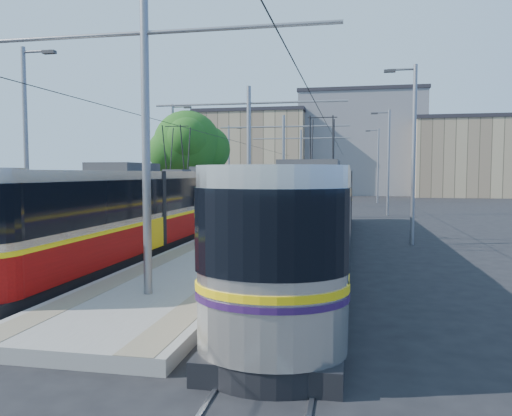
# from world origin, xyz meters

# --- Properties ---
(ground) EXTENTS (160.00, 160.00, 0.00)m
(ground) POSITION_xyz_m (0.00, 0.00, 0.00)
(ground) COLOR black
(ground) RESTS_ON ground
(platform) EXTENTS (4.00, 50.00, 0.30)m
(platform) POSITION_xyz_m (0.00, 17.00, 0.15)
(platform) COLOR gray
(platform) RESTS_ON ground
(tactile_strip_left) EXTENTS (0.70, 50.00, 0.01)m
(tactile_strip_left) POSITION_xyz_m (-1.45, 17.00, 0.30)
(tactile_strip_left) COLOR gray
(tactile_strip_left) RESTS_ON platform
(tactile_strip_right) EXTENTS (0.70, 50.00, 0.01)m
(tactile_strip_right) POSITION_xyz_m (1.45, 17.00, 0.30)
(tactile_strip_right) COLOR gray
(tactile_strip_right) RESTS_ON platform
(rails) EXTENTS (8.71, 70.00, 0.03)m
(rails) POSITION_xyz_m (0.00, 17.00, 0.02)
(rails) COLOR gray
(rails) RESTS_ON ground
(track_arrow) EXTENTS (1.20, 5.00, 0.01)m
(track_arrow) POSITION_xyz_m (-3.60, -3.00, 0.01)
(track_arrow) COLOR silver
(track_arrow) RESTS_ON ground
(tram_left) EXTENTS (2.43, 28.89, 5.50)m
(tram_left) POSITION_xyz_m (-3.60, 8.05, 1.71)
(tram_left) COLOR black
(tram_left) RESTS_ON ground
(tram_right) EXTENTS (2.43, 28.11, 5.50)m
(tram_right) POSITION_xyz_m (3.60, 5.55, 1.86)
(tram_right) COLOR black
(tram_right) RESTS_ON ground
(catenary) EXTENTS (9.20, 70.00, 7.00)m
(catenary) POSITION_xyz_m (0.00, 14.15, 4.52)
(catenary) COLOR gray
(catenary) RESTS_ON platform
(street_lamps) EXTENTS (15.18, 38.22, 8.00)m
(street_lamps) POSITION_xyz_m (-0.00, 21.00, 4.18)
(street_lamps) COLOR gray
(street_lamps) RESTS_ON ground
(shelter) EXTENTS (0.86, 1.08, 2.07)m
(shelter) POSITION_xyz_m (0.81, 17.01, 1.39)
(shelter) COLOR black
(shelter) RESTS_ON platform
(tree) EXTENTS (5.23, 4.83, 7.60)m
(tree) POSITION_xyz_m (-6.29, 18.64, 5.14)
(tree) COLOR #382314
(tree) RESTS_ON ground
(building_left) EXTENTS (16.32, 12.24, 12.47)m
(building_left) POSITION_xyz_m (-10.00, 60.00, 6.25)
(building_left) COLOR tan
(building_left) RESTS_ON ground
(building_centre) EXTENTS (18.36, 14.28, 15.39)m
(building_centre) POSITION_xyz_m (6.00, 64.00, 7.71)
(building_centre) COLOR slate
(building_centre) RESTS_ON ground
(building_right) EXTENTS (14.28, 10.20, 10.83)m
(building_right) POSITION_xyz_m (20.00, 58.00, 5.42)
(building_right) COLOR tan
(building_right) RESTS_ON ground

